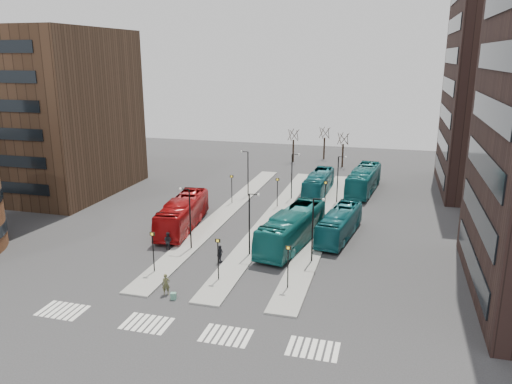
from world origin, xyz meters
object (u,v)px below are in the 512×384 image
(suitcase, at_px, (173,296))
(teal_bus_b, at_px, (319,183))
(red_bus, at_px, (183,213))
(teal_bus_d, at_px, (364,180))
(commuter_a, at_px, (168,241))
(teal_bus_a, at_px, (292,228))
(commuter_c, at_px, (268,248))
(commuter_b, at_px, (220,254))
(traveller, at_px, (166,284))
(teal_bus_c, at_px, (340,224))

(suitcase, xyz_separation_m, teal_bus_b, (6.33, 33.89, 1.25))
(red_bus, relative_size, teal_bus_b, 1.11)
(suitcase, xyz_separation_m, teal_bus_d, (12.25, 36.63, 1.47))
(teal_bus_b, bearing_deg, commuter_a, -112.39)
(teal_bus_a, height_order, commuter_c, teal_bus_a)
(commuter_c, bearing_deg, teal_bus_a, 177.44)
(commuter_b, bearing_deg, traveller, 174.99)
(teal_bus_d, bearing_deg, teal_bus_a, -97.66)
(traveller, bearing_deg, teal_bus_c, 31.37)
(teal_bus_c, relative_size, traveller, 6.10)
(teal_bus_c, xyz_separation_m, commuter_c, (-5.88, -7.25, -0.59))
(suitcase, height_order, teal_bus_a, teal_bus_a)
(suitcase, height_order, traveller, traveller)
(teal_bus_c, relative_size, commuter_b, 6.30)
(teal_bus_c, bearing_deg, suitcase, -114.15)
(suitcase, distance_m, commuter_c, 11.45)
(red_bus, xyz_separation_m, commuter_b, (7.15, -7.95, -0.85))
(teal_bus_a, bearing_deg, red_bus, -178.46)
(teal_bus_b, height_order, commuter_c, teal_bus_b)
(commuter_c, bearing_deg, teal_bus_d, -176.24)
(teal_bus_a, distance_m, teal_bus_b, 19.90)
(teal_bus_a, bearing_deg, commuter_c, -101.91)
(teal_bus_b, height_order, teal_bus_d, teal_bus_d)
(commuter_b, distance_m, commuter_c, 4.68)
(red_bus, relative_size, teal_bus_d, 0.97)
(red_bus, bearing_deg, commuter_c, -33.22)
(red_bus, height_order, commuter_a, red_bus)
(teal_bus_b, relative_size, commuter_b, 6.49)
(suitcase, xyz_separation_m, traveller, (-0.89, 0.60, 0.60))
(suitcase, bearing_deg, teal_bus_d, 59.74)
(suitcase, relative_size, commuter_c, 0.31)
(teal_bus_c, bearing_deg, red_bus, -166.17)
(commuter_b, bearing_deg, commuter_c, -48.31)
(teal_bus_b, bearing_deg, traveller, -99.93)
(red_bus, xyz_separation_m, teal_bus_a, (12.64, -1.76, 0.09))
(traveller, relative_size, commuter_a, 0.97)
(commuter_a, bearing_deg, teal_bus_c, -146.48)
(suitcase, xyz_separation_m, red_bus, (-6.02, 15.75, 1.43))
(teal_bus_a, height_order, commuter_b, teal_bus_a)
(teal_bus_a, distance_m, traveller, 15.38)
(red_bus, distance_m, commuter_b, 10.72)
(teal_bus_b, relative_size, traveller, 6.29)
(teal_bus_d, bearing_deg, traveller, -103.74)
(traveller, height_order, commuter_a, commuter_a)
(teal_bus_b, xyz_separation_m, teal_bus_d, (5.91, 2.74, 0.22))
(commuter_a, distance_m, commuter_c, 10.07)
(teal_bus_c, height_order, commuter_c, teal_bus_c)
(red_bus, height_order, traveller, red_bus)
(suitcase, distance_m, teal_bus_c, 20.68)
(teal_bus_b, bearing_deg, commuter_c, -90.57)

